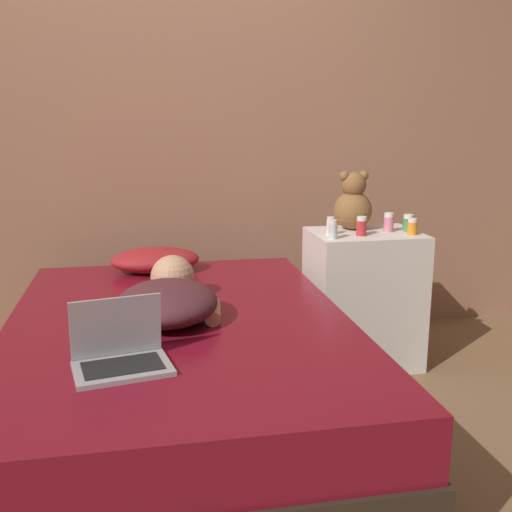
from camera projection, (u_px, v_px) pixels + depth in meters
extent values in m
plane|color=brown|center=(183.00, 440.00, 2.45)|extent=(12.00, 12.00, 0.00)
cube|color=#996B51|center=(160.00, 115.00, 3.32)|extent=(8.00, 0.06, 2.60)
cube|color=#2D2319|center=(182.00, 405.00, 2.41)|extent=(1.34, 1.89, 0.32)
cube|color=maroon|center=(180.00, 343.00, 2.35)|extent=(1.31, 1.85, 0.21)
cube|color=silver|center=(363.00, 298.00, 3.16)|extent=(0.55, 0.43, 0.71)
ellipsoid|color=maroon|center=(155.00, 260.00, 3.02)|extent=(0.45, 0.30, 0.12)
ellipsoid|color=#4C2328|center=(167.00, 302.00, 2.28)|extent=(0.44, 0.50, 0.15)
sphere|color=tan|center=(173.00, 277.00, 2.57)|extent=(0.19, 0.19, 0.19)
cylinder|color=tan|center=(213.00, 311.00, 2.32)|extent=(0.09, 0.21, 0.06)
cube|color=#9E9EA3|center=(123.00, 369.00, 1.84)|extent=(0.32, 0.25, 0.02)
cube|color=black|center=(122.00, 366.00, 1.84)|extent=(0.26, 0.18, 0.00)
cube|color=#9E9EA3|center=(116.00, 326.00, 1.90)|extent=(0.29, 0.08, 0.20)
cube|color=black|center=(116.00, 326.00, 1.90)|extent=(0.26, 0.07, 0.17)
sphere|color=brown|center=(353.00, 210.00, 3.14)|extent=(0.20, 0.20, 0.20)
sphere|color=brown|center=(354.00, 185.00, 3.11)|extent=(0.13, 0.13, 0.13)
sphere|color=brown|center=(344.00, 176.00, 3.09)|extent=(0.05, 0.05, 0.05)
sphere|color=brown|center=(364.00, 176.00, 3.11)|extent=(0.05, 0.05, 0.05)
cylinder|color=orange|center=(412.00, 228.00, 3.01)|extent=(0.05, 0.05, 0.06)
cylinder|color=white|center=(413.00, 220.00, 3.00)|extent=(0.05, 0.05, 0.02)
cylinder|color=pink|center=(389.00, 224.00, 3.09)|extent=(0.05, 0.05, 0.08)
cylinder|color=white|center=(389.00, 215.00, 3.07)|extent=(0.05, 0.05, 0.02)
cylinder|color=#3D8E4C|center=(408.00, 225.00, 3.10)|extent=(0.06, 0.06, 0.07)
cylinder|color=white|center=(409.00, 216.00, 3.09)|extent=(0.05, 0.05, 0.02)
cylinder|color=silver|center=(333.00, 231.00, 2.90)|extent=(0.04, 0.04, 0.07)
cylinder|color=white|center=(333.00, 222.00, 2.89)|extent=(0.04, 0.04, 0.02)
cylinder|color=#B72D2D|center=(361.00, 228.00, 2.98)|extent=(0.05, 0.05, 0.07)
cylinder|color=white|center=(362.00, 219.00, 2.97)|extent=(0.05, 0.05, 0.02)
cylinder|color=white|center=(330.00, 228.00, 3.00)|extent=(0.04, 0.04, 0.07)
cylinder|color=white|center=(331.00, 219.00, 2.99)|extent=(0.04, 0.04, 0.02)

